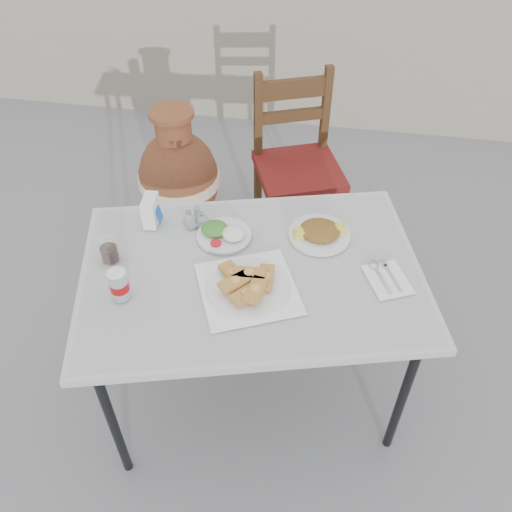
% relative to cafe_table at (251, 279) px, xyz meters
% --- Properties ---
extents(ground, '(80.00, 80.00, 0.00)m').
position_rel_cafe_table_xyz_m(ground, '(0.06, 0.11, -0.74)').
color(ground, slate).
rests_on(ground, ground).
extents(cafe_table, '(1.50, 1.20, 0.80)m').
position_rel_cafe_table_xyz_m(cafe_table, '(0.00, 0.00, 0.00)').
color(cafe_table, black).
rests_on(cafe_table, ground).
extents(pide_plate, '(0.46, 0.46, 0.07)m').
position_rel_cafe_table_xyz_m(pide_plate, '(0.01, -0.10, 0.09)').
color(pide_plate, white).
rests_on(pide_plate, cafe_table).
extents(salad_rice_plate, '(0.23, 0.23, 0.06)m').
position_rel_cafe_table_xyz_m(salad_rice_plate, '(-0.15, 0.17, 0.08)').
color(salad_rice_plate, silver).
rests_on(salad_rice_plate, cafe_table).
extents(salad_chopped_plate, '(0.25, 0.25, 0.05)m').
position_rel_cafe_table_xyz_m(salad_chopped_plate, '(0.24, 0.24, 0.08)').
color(salad_chopped_plate, silver).
rests_on(salad_chopped_plate, cafe_table).
extents(soda_can, '(0.07, 0.07, 0.12)m').
position_rel_cafe_table_xyz_m(soda_can, '(-0.44, -0.22, 0.12)').
color(soda_can, silver).
rests_on(soda_can, cafe_table).
extents(cola_glass, '(0.07, 0.07, 0.10)m').
position_rel_cafe_table_xyz_m(cola_glass, '(-0.55, -0.04, 0.10)').
color(cola_glass, white).
rests_on(cola_glass, cafe_table).
extents(napkin_holder, '(0.07, 0.11, 0.13)m').
position_rel_cafe_table_xyz_m(napkin_holder, '(-0.46, 0.21, 0.12)').
color(napkin_holder, white).
rests_on(napkin_holder, cafe_table).
extents(condiment_caddy, '(0.13, 0.12, 0.07)m').
position_rel_cafe_table_xyz_m(condiment_caddy, '(-0.28, 0.23, 0.08)').
color(condiment_caddy, '#B2B3B9').
rests_on(condiment_caddy, cafe_table).
extents(cutlery_napkin, '(0.21, 0.23, 0.01)m').
position_rel_cafe_table_xyz_m(cutlery_napkin, '(0.51, 0.04, 0.06)').
color(cutlery_napkin, white).
rests_on(cutlery_napkin, cafe_table).
extents(chair, '(0.59, 0.59, 1.02)m').
position_rel_cafe_table_xyz_m(chair, '(0.06, 1.13, -0.21)').
color(chair, '#361F0E').
rests_on(chair, ground).
extents(terracotta_urn, '(0.48, 0.48, 0.83)m').
position_rel_cafe_table_xyz_m(terracotta_urn, '(-0.62, 1.07, -0.36)').
color(terracotta_urn, brown).
rests_on(terracotta_urn, ground).
extents(back_wall, '(6.00, 0.25, 1.20)m').
position_rel_cafe_table_xyz_m(back_wall, '(0.06, 2.61, -0.14)').
color(back_wall, gray).
rests_on(back_wall, ground).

